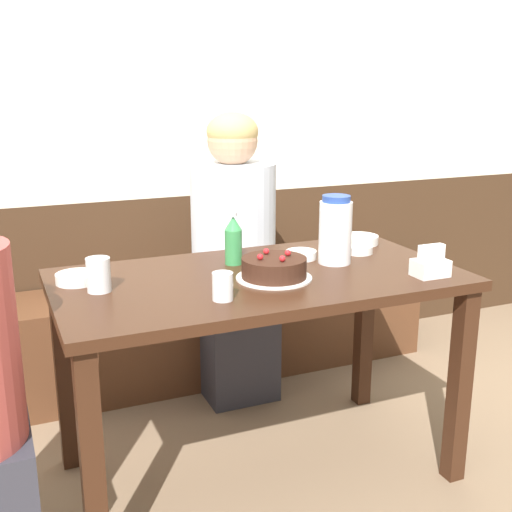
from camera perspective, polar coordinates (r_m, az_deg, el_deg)
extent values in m
plane|color=#846B51|center=(2.42, 0.24, -18.49)|extent=(12.00, 12.00, 0.00)
cube|color=#3D2819|center=(3.15, -7.31, -2.13)|extent=(4.80, 0.04, 0.82)
cube|color=silver|center=(3.03, -8.15, 21.11)|extent=(4.80, 0.04, 1.68)
cube|color=#56331E|center=(3.01, -6.03, -6.67)|extent=(2.32, 0.38, 0.45)
cube|color=#381E11|center=(2.11, 0.26, -2.13)|extent=(1.32, 0.70, 0.03)
cube|color=#381E11|center=(1.85, -14.34, -17.81)|extent=(0.06, 0.06, 0.70)
cube|color=#381E11|center=(2.32, 17.65, -10.98)|extent=(0.06, 0.06, 0.70)
cube|color=#381E11|center=(2.38, -16.66, -10.22)|extent=(0.06, 0.06, 0.70)
cube|color=#381E11|center=(2.75, 9.57, -6.18)|extent=(0.06, 0.06, 0.70)
cylinder|color=white|center=(2.06, 1.61, -1.95)|extent=(0.25, 0.25, 0.01)
cylinder|color=#381E14|center=(2.05, 1.61, -1.02)|extent=(0.21, 0.21, 0.06)
sphere|color=red|center=(2.02, 0.37, -0.08)|extent=(0.02, 0.02, 0.02)
sphere|color=red|center=(2.00, 2.36, -0.23)|extent=(0.02, 0.02, 0.02)
sphere|color=red|center=(2.07, 2.85, 0.28)|extent=(0.02, 0.02, 0.02)
sphere|color=red|center=(2.08, 0.92, 0.42)|extent=(0.02, 0.02, 0.02)
cylinder|color=white|center=(2.23, 7.06, 2.07)|extent=(0.11, 0.11, 0.22)
cylinder|color=#28479E|center=(2.21, 7.16, 5.08)|extent=(0.10, 0.10, 0.02)
cylinder|color=#388E4C|center=(2.21, -2.02, 0.81)|extent=(0.06, 0.06, 0.12)
cone|color=#388E4C|center=(2.20, -2.04, 2.95)|extent=(0.06, 0.06, 0.05)
cylinder|color=silver|center=(2.19, -2.05, 3.73)|extent=(0.03, 0.03, 0.01)
cube|color=white|center=(2.16, 15.23, -1.03)|extent=(0.11, 0.08, 0.05)
cube|color=white|center=(2.14, 15.33, 0.32)|extent=(0.09, 0.03, 0.05)
cylinder|color=white|center=(2.40, 9.07, 0.61)|extent=(0.11, 0.11, 0.03)
cylinder|color=white|center=(2.09, -15.63, -1.90)|extent=(0.13, 0.13, 0.03)
cylinder|color=white|center=(2.54, 9.21, 1.45)|extent=(0.14, 0.14, 0.03)
cylinder|color=white|center=(2.30, 4.04, 0.12)|extent=(0.11, 0.11, 0.03)
cylinder|color=silver|center=(1.85, -2.98, -2.71)|extent=(0.06, 0.06, 0.08)
cylinder|color=silver|center=(1.98, -13.82, -1.63)|extent=(0.07, 0.07, 0.10)
cube|color=#33333D|center=(2.86, -1.93, -7.81)|extent=(0.30, 0.34, 0.45)
cylinder|color=silver|center=(2.70, -2.02, 2.21)|extent=(0.36, 0.36, 0.57)
sphere|color=tan|center=(2.64, -2.10, 10.22)|extent=(0.21, 0.21, 0.21)
ellipsoid|color=tan|center=(2.64, -2.11, 11.00)|extent=(0.21, 0.21, 0.15)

